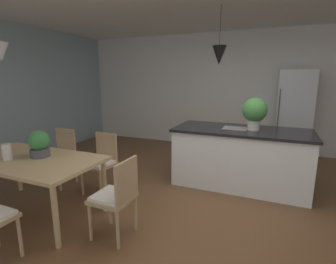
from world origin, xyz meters
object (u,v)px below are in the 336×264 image
dining_table (30,164)px  refrigerator (293,115)px  kitchen_island (240,157)px  vase_on_dining_table (7,152)px  potted_plant_on_island (255,111)px  chair_far_left (61,155)px  chair_kitchen_end (117,195)px  potted_plant_on_table (39,144)px  chair_far_right (101,161)px

dining_table → refrigerator: (3.04, 3.70, 0.26)m
kitchen_island → vase_on_dining_table: same height
kitchen_island → potted_plant_on_island: size_ratio=4.21×
dining_table → kitchen_island: bearing=40.2°
potted_plant_on_island → chair_far_left: bearing=-159.4°
kitchen_island → chair_kitchen_end: bearing=-118.0°
potted_plant_on_island → potted_plant_on_table: size_ratio=1.47×
chair_far_left → refrigerator: 4.49m
dining_table → vase_on_dining_table: (-0.19, -0.13, 0.16)m
chair_kitchen_end → kitchen_island: kitchen_island is taller
dining_table → refrigerator: bearing=50.6°
chair_kitchen_end → kitchen_island: size_ratio=0.43×
potted_plant_on_island → potted_plant_on_table: potted_plant_on_island is taller
chair_far_left → potted_plant_on_table: (0.46, -0.74, 0.41)m
chair_kitchen_end → chair_far_right: bearing=135.0°
chair_kitchen_end → chair_far_left: bearing=152.6°
dining_table → potted_plant_on_island: 3.10m
refrigerator → potted_plant_on_island: 1.95m
potted_plant_on_island → refrigerator: bearing=70.6°
dining_table → chair_far_left: bearing=114.8°
chair_far_right → potted_plant_on_table: 0.90m
chair_kitchen_end → potted_plant_on_table: bearing=175.2°
chair_far_left → kitchen_island: kitchen_island is taller
dining_table → chair_far_right: (0.39, 0.84, -0.18)m
chair_kitchen_end → potted_plant_on_island: size_ratio=1.81×
chair_far_right → kitchen_island: (1.84, 1.05, -0.01)m
kitchen_island → refrigerator: size_ratio=1.11×
refrigerator → potted_plant_on_island: refrigerator is taller
potted_plant_on_island → chair_kitchen_end: bearing=-121.9°
dining_table → potted_plant_on_table: size_ratio=5.23×
kitchen_island → potted_plant_on_island: potted_plant_on_island is taller
chair_far_right → potted_plant_on_island: 2.38m
potted_plant_on_island → potted_plant_on_table: bearing=-142.5°
kitchen_island → potted_plant_on_table: bearing=-140.4°
chair_far_right → vase_on_dining_table: bearing=-120.7°
dining_table → chair_far_right: 0.94m
dining_table → vase_on_dining_table: 0.28m
chair_far_right → chair_far_left: same height
chair_far_left → dining_table: bearing=-65.2°
chair_kitchen_end → vase_on_dining_table: (-1.41, -0.13, 0.34)m
vase_on_dining_table → potted_plant_on_table: bearing=42.3°
potted_plant_on_island → dining_table: bearing=-141.8°
chair_far_left → potted_plant_on_island: potted_plant_on_island is taller
vase_on_dining_table → chair_far_left: bearing=101.7°
potted_plant_on_island → chair_far_right: bearing=-152.4°
chair_kitchen_end → vase_on_dining_table: 1.46m
chair_far_left → refrigerator: (3.43, 2.87, 0.44)m
chair_far_right → kitchen_island: size_ratio=0.43×
potted_plant_on_table → chair_kitchen_end: bearing=-4.8°
kitchen_island → potted_plant_on_island: 0.74m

